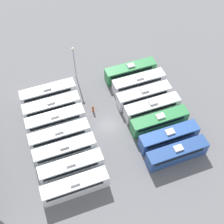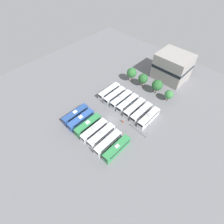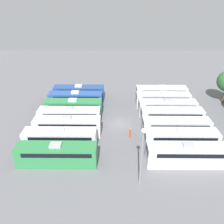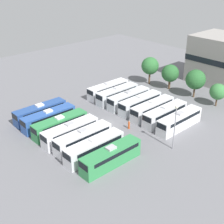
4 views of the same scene
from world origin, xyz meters
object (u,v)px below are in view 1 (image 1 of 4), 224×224
at_px(bus_8, 71,167).
at_px(bus_3, 152,107).
at_px(bus_6, 130,71).
at_px(bus_10, 59,135).
at_px(bus_0, 177,153).
at_px(light_pole, 74,58).
at_px(bus_11, 55,120).
at_px(bus_4, 144,95).
at_px(worker_person, 93,109).
at_px(bus_12, 52,106).
at_px(bus_7, 75,186).
at_px(bus_1, 169,137).
at_px(bus_9, 65,150).
at_px(bus_2, 159,121).
at_px(bus_13, 48,93).
at_px(bus_5, 139,82).

bearing_deg(bus_8, bus_3, -68.90).
bearing_deg(bus_6, bus_10, 120.51).
height_order(bus_0, light_pole, light_pole).
bearing_deg(bus_8, bus_11, 0.57).
relative_size(bus_3, light_pole, 1.33).
height_order(bus_4, bus_6, same).
bearing_deg(bus_4, worker_person, 85.42).
bearing_deg(light_pole, bus_12, 136.82).
bearing_deg(bus_7, bus_11, -0.81).
bearing_deg(bus_1, bus_3, 0.06).
bearing_deg(worker_person, bus_9, 135.14).
relative_size(bus_6, bus_10, 1.00).
bearing_deg(worker_person, bus_3, -111.63).
bearing_deg(bus_3, bus_8, 111.10).
height_order(bus_4, bus_7, same).
height_order(bus_3, bus_6, same).
bearing_deg(bus_4, bus_8, 120.17).
distance_m(bus_1, bus_12, 23.88).
height_order(bus_6, light_pole, light_pole).
distance_m(bus_2, bus_4, 7.11).
bearing_deg(bus_9, bus_11, -0.43).
bearing_deg(bus_6, bus_8, 134.48).
height_order(bus_4, bus_9, same).
bearing_deg(bus_11, bus_0, -128.14).
relative_size(bus_0, bus_4, 1.00).
bearing_deg(bus_8, light_pole, -18.09).
xyz_separation_m(bus_1, bus_10, (7.36, 19.11, 0.00)).
bearing_deg(bus_13, bus_4, -111.95).
xyz_separation_m(bus_13, light_pole, (3.95, -7.11, 4.03)).
height_order(bus_6, bus_8, same).
relative_size(bus_4, bus_5, 1.00).
xyz_separation_m(bus_4, light_pole, (11.38, 11.33, 4.03)).
relative_size(bus_5, light_pole, 1.33).
relative_size(bus_6, bus_11, 1.00).
xyz_separation_m(bus_3, bus_4, (3.52, 0.28, 0.00)).
distance_m(bus_5, bus_9, 22.05).
bearing_deg(bus_4, bus_13, 68.05).
bearing_deg(bus_10, bus_1, -111.08).
xyz_separation_m(bus_7, bus_9, (7.33, -0.15, 0.00)).
bearing_deg(bus_5, bus_11, 100.61).
distance_m(bus_8, bus_9, 3.67).
height_order(bus_1, bus_3, same).
xyz_separation_m(bus_6, light_pole, (3.85, 11.42, 4.03)).
xyz_separation_m(bus_0, bus_11, (14.75, 18.78, 0.00)).
height_order(bus_3, bus_7, same).
height_order(bus_9, bus_11, same).
distance_m(bus_1, light_pole, 25.51).
relative_size(bus_7, worker_person, 6.33).
bearing_deg(bus_6, bus_5, -174.61).
bearing_deg(bus_8, bus_1, -90.51).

